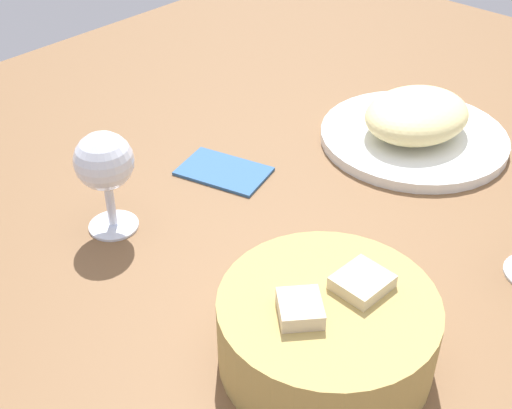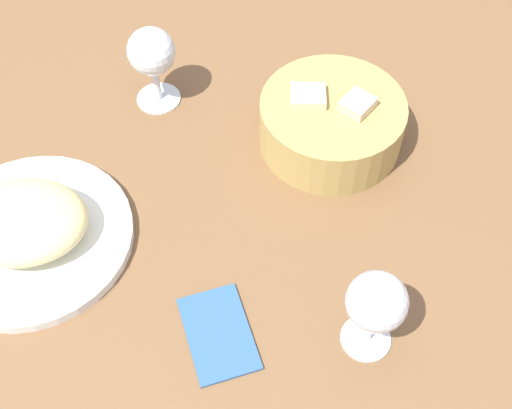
% 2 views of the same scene
% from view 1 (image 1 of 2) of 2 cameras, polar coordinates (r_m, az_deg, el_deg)
% --- Properties ---
extents(ground_plane, '(1.40, 1.40, 0.02)m').
position_cam_1_polar(ground_plane, '(0.81, 9.57, -1.44)').
color(ground_plane, brown).
extents(plate, '(0.25, 0.25, 0.01)m').
position_cam_1_polar(plate, '(0.95, 12.96, 5.48)').
color(plate, white).
rests_on(plate, ground_plane).
extents(omelette, '(0.16, 0.14, 0.05)m').
position_cam_1_polar(omelette, '(0.94, 13.24, 7.27)').
color(omelette, beige).
rests_on(omelette, plate).
extents(lettuce_garnish, '(0.04, 0.04, 0.02)m').
position_cam_1_polar(lettuce_garnish, '(1.01, 13.04, 8.19)').
color(lettuce_garnish, '#3F7C34').
rests_on(lettuce_garnish, plate).
extents(bread_basket, '(0.19, 0.19, 0.08)m').
position_cam_1_polar(bread_basket, '(0.61, 5.94, -10.30)').
color(bread_basket, tan).
rests_on(bread_basket, ground_plane).
extents(wine_glass_near, '(0.06, 0.06, 0.12)m').
position_cam_1_polar(wine_glass_near, '(0.75, -12.48, 3.14)').
color(wine_glass_near, silver).
rests_on(wine_glass_near, ground_plane).
extents(folded_napkin, '(0.10, 0.12, 0.01)m').
position_cam_1_polar(folded_napkin, '(0.87, -2.70, 2.89)').
color(folded_napkin, '#315B8E').
rests_on(folded_napkin, ground_plane).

